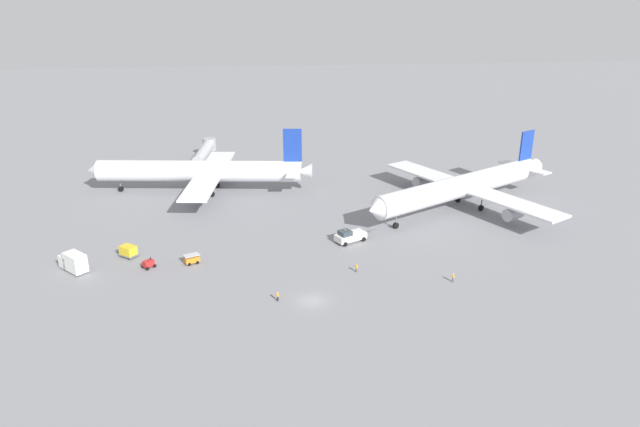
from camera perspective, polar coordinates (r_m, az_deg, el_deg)
ground_plane at (r=93.41m, az=-0.78°, el=-8.59°), size 600.00×600.00×0.00m
airliner_at_gate_left at (r=142.91m, az=-11.59°, el=4.08°), size 54.46×39.51×15.77m
airliner_being_pushed at (r=132.80m, az=13.85°, el=2.60°), size 48.52×44.50×15.00m
pushback_tug at (r=113.69m, az=2.94°, el=-2.21°), size 9.00×5.53×2.90m
gse_container_dolly_flat at (r=113.07m, az=-18.34°, el=-3.51°), size 3.88×3.69×2.15m
gse_catering_truck_tall at (r=110.73m, az=-23.11°, el=-4.39°), size 5.85×5.81×3.50m
gse_baggage_cart_near_cluster at (r=107.48m, az=-12.49°, el=-4.39°), size 3.14×2.56×1.71m
gse_gpu_cart_small at (r=107.83m, az=-16.51°, el=-4.75°), size 2.62×2.61×1.90m
ground_crew_wing_walker_right at (r=93.25m, az=-4.19°, el=-8.11°), size 0.36×0.50×1.62m
ground_crew_ramp_agent_by_cones at (r=101.15m, az=12.96°, el=-6.15°), size 0.36×0.36×1.63m
ground_crew_marshaller_foreground at (r=102.08m, az=3.62°, el=-5.37°), size 0.47×0.36×1.55m
jet_bridge at (r=166.59m, az=-11.25°, el=6.06°), size 5.35×21.07×5.62m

